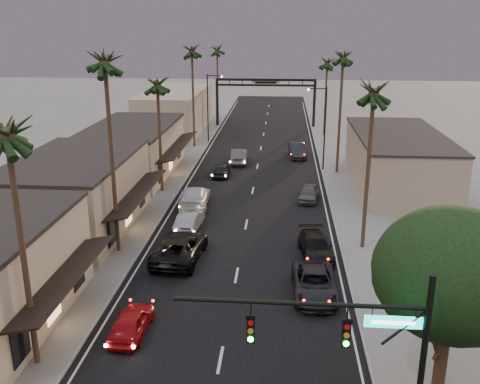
% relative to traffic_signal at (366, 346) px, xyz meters
% --- Properties ---
extents(ground, '(200.00, 200.00, 0.00)m').
position_rel_traffic_signal_xyz_m(ground, '(-5.69, 36.00, -5.08)').
color(ground, slate).
rests_on(ground, ground).
extents(road, '(14.00, 120.00, 0.02)m').
position_rel_traffic_signal_xyz_m(road, '(-5.69, 41.00, -5.08)').
color(road, black).
rests_on(road, ground).
extents(sidewalk_left, '(5.00, 92.00, 0.12)m').
position_rel_traffic_signal_xyz_m(sidewalk_left, '(-15.19, 48.00, -5.02)').
color(sidewalk_left, slate).
rests_on(sidewalk_left, ground).
extents(sidewalk_right, '(5.00, 92.00, 0.12)m').
position_rel_traffic_signal_xyz_m(sidewalk_right, '(3.81, 48.00, -5.02)').
color(sidewalk_right, slate).
rests_on(sidewalk_right, ground).
extents(storefront_mid, '(8.00, 14.00, 5.50)m').
position_rel_traffic_signal_xyz_m(storefront_mid, '(-18.69, 22.00, -2.33)').
color(storefront_mid, gray).
rests_on(storefront_mid, ground).
extents(storefront_far, '(8.00, 16.00, 5.00)m').
position_rel_traffic_signal_xyz_m(storefront_far, '(-18.69, 38.00, -2.58)').
color(storefront_far, '#BFB292').
rests_on(storefront_far, ground).
extents(storefront_dist, '(8.00, 20.00, 6.00)m').
position_rel_traffic_signal_xyz_m(storefront_dist, '(-18.69, 61.00, -2.08)').
color(storefront_dist, gray).
rests_on(storefront_dist, ground).
extents(building_right, '(8.00, 18.00, 5.00)m').
position_rel_traffic_signal_xyz_m(building_right, '(8.31, 36.00, -2.58)').
color(building_right, gray).
rests_on(building_right, ground).
extents(traffic_signal, '(8.51, 0.22, 7.80)m').
position_rel_traffic_signal_xyz_m(traffic_signal, '(0.00, 0.00, 0.00)').
color(traffic_signal, black).
rests_on(traffic_signal, ground).
extents(corner_tree, '(6.20, 6.20, 8.80)m').
position_rel_traffic_signal_xyz_m(corner_tree, '(3.79, 3.45, 0.90)').
color(corner_tree, '#38281C').
rests_on(corner_tree, ground).
extents(arch, '(15.20, 0.40, 7.27)m').
position_rel_traffic_signal_xyz_m(arch, '(-5.69, 66.00, 0.45)').
color(arch, black).
rests_on(arch, ground).
extents(streetlight_right, '(2.13, 0.30, 9.00)m').
position_rel_traffic_signal_xyz_m(streetlight_right, '(1.23, 41.00, 0.25)').
color(streetlight_right, black).
rests_on(streetlight_right, ground).
extents(streetlight_left, '(2.13, 0.30, 9.00)m').
position_rel_traffic_signal_xyz_m(streetlight_left, '(-12.61, 54.00, 0.25)').
color(streetlight_left, black).
rests_on(streetlight_left, ground).
extents(palm_la, '(3.20, 3.20, 13.20)m').
position_rel_traffic_signal_xyz_m(palm_la, '(-14.29, 5.00, 6.36)').
color(palm_la, '#38281C').
rests_on(palm_la, ground).
extents(palm_lb, '(3.20, 3.20, 15.20)m').
position_rel_traffic_signal_xyz_m(palm_lb, '(-14.29, 18.00, 8.30)').
color(palm_lb, '#38281C').
rests_on(palm_lb, ground).
extents(palm_lc, '(3.20, 3.20, 12.20)m').
position_rel_traffic_signal_xyz_m(palm_lc, '(-14.29, 32.00, 5.39)').
color(palm_lc, '#38281C').
rests_on(palm_lc, ground).
extents(palm_ld, '(3.20, 3.20, 14.20)m').
position_rel_traffic_signal_xyz_m(palm_ld, '(-14.29, 51.00, 7.33)').
color(palm_ld, '#38281C').
rests_on(palm_ld, ground).
extents(palm_ra, '(3.20, 3.20, 13.20)m').
position_rel_traffic_signal_xyz_m(palm_ra, '(2.91, 20.00, 6.36)').
color(palm_ra, '#38281C').
rests_on(palm_ra, ground).
extents(palm_rb, '(3.20, 3.20, 14.20)m').
position_rel_traffic_signal_xyz_m(palm_rb, '(2.91, 40.00, 7.33)').
color(palm_rb, '#38281C').
rests_on(palm_rb, ground).
extents(palm_rc, '(3.20, 3.20, 12.20)m').
position_rel_traffic_signal_xyz_m(palm_rc, '(2.91, 60.00, 5.39)').
color(palm_rc, '#38281C').
rests_on(palm_rc, ground).
extents(palm_far, '(3.20, 3.20, 13.20)m').
position_rel_traffic_signal_xyz_m(palm_far, '(-13.99, 74.00, 6.36)').
color(palm_far, '#38281C').
rests_on(palm_far, ground).
extents(oncoming_red, '(1.74, 4.12, 1.39)m').
position_rel_traffic_signal_xyz_m(oncoming_red, '(-10.52, 7.88, -4.39)').
color(oncoming_red, '#990B11').
rests_on(oncoming_red, ground).
extents(oncoming_pickup, '(3.37, 6.51, 1.76)m').
position_rel_traffic_signal_xyz_m(oncoming_pickup, '(-9.74, 17.14, -4.20)').
color(oncoming_pickup, black).
rests_on(oncoming_pickup, ground).
extents(oncoming_silver, '(1.80, 4.44, 1.43)m').
position_rel_traffic_signal_xyz_m(oncoming_silver, '(-10.03, 22.64, -4.37)').
color(oncoming_silver, gray).
rests_on(oncoming_silver, ground).
extents(oncoming_white, '(2.75, 6.05, 1.72)m').
position_rel_traffic_signal_xyz_m(oncoming_white, '(-10.53, 28.14, -4.22)').
color(oncoming_white, '#BDBDBD').
rests_on(oncoming_white, ground).
extents(oncoming_dgrey, '(1.73, 4.22, 1.43)m').
position_rel_traffic_signal_xyz_m(oncoming_dgrey, '(-9.30, 37.84, -4.36)').
color(oncoming_dgrey, black).
rests_on(oncoming_dgrey, ground).
extents(oncoming_grey_far, '(1.97, 5.09, 1.65)m').
position_rel_traffic_signal_xyz_m(oncoming_grey_far, '(-7.85, 43.34, -4.25)').
color(oncoming_grey_far, '#434347').
rests_on(oncoming_grey_far, ground).
extents(curbside_near, '(2.68, 5.54, 1.52)m').
position_rel_traffic_signal_xyz_m(curbside_near, '(-0.88, 12.82, -4.32)').
color(curbside_near, black).
rests_on(curbside_near, ground).
extents(curbside_black, '(2.61, 5.24, 1.46)m').
position_rel_traffic_signal_xyz_m(curbside_black, '(-0.50, 18.32, -4.35)').
color(curbside_black, black).
rests_on(curbside_black, ground).
extents(curbside_grey, '(2.14, 4.20, 1.37)m').
position_rel_traffic_signal_xyz_m(curbside_grey, '(-0.48, 30.50, -4.40)').
color(curbside_grey, '#47474C').
rests_on(curbside_grey, ground).
extents(curbside_far, '(2.18, 5.21, 1.67)m').
position_rel_traffic_signal_xyz_m(curbside_far, '(-1.18, 46.71, -4.25)').
color(curbside_far, black).
rests_on(curbside_far, ground).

